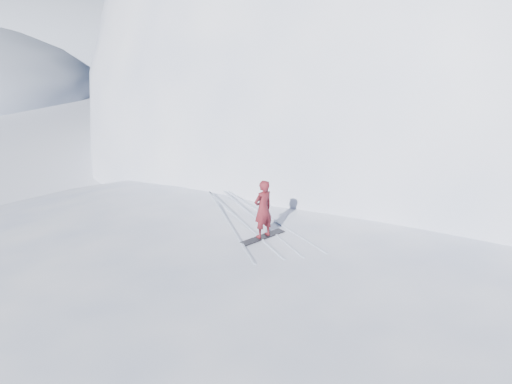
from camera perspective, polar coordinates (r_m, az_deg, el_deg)
near_ridge at (r=14.62m, az=5.97°, el=-15.15°), size 36.00×28.00×4.80m
summit_peak at (r=43.24m, az=23.60°, el=7.03°), size 60.00×56.00×56.00m
peak_shoulder at (r=32.24m, az=12.04°, el=4.37°), size 28.00×24.00×18.00m
wind_bumps at (r=13.59m, az=0.58°, el=-18.11°), size 16.00×14.40×1.00m
snowboard at (r=13.83m, az=0.87°, el=-5.62°), size 1.50×0.97×0.03m
snowboarder at (r=13.46m, az=0.89°, el=-2.15°), size 0.77×0.68×1.78m
board_tracks at (r=15.04m, az=-0.85°, el=-3.41°), size 2.70×5.98×0.04m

